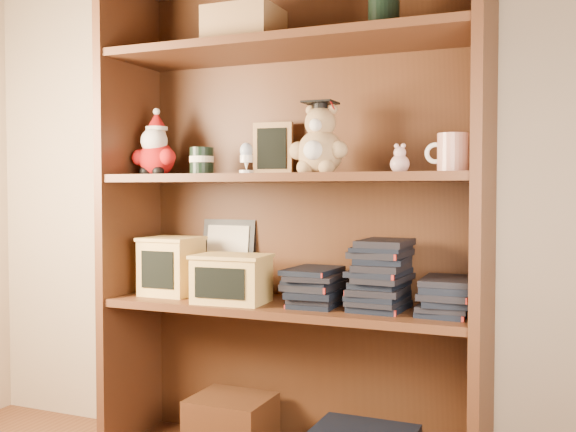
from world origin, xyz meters
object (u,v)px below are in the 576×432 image
object	(u,v)px
teacher_mug	(452,153)
treats_box	(172,266)
bookcase	(294,228)
grad_teddy_bear	(320,145)

from	to	relation	value
teacher_mug	treats_box	size ratio (longest dim) A/B	0.64
bookcase	teacher_mug	xyz separation A→B (m)	(0.50, -0.05, 0.23)
grad_teddy_bear	teacher_mug	world-z (taller)	grad_teddy_bear
bookcase	teacher_mug	distance (m)	0.55
grad_teddy_bear	teacher_mug	distance (m)	0.39
treats_box	grad_teddy_bear	bearing A→B (deg)	-0.64
bookcase	treats_box	distance (m)	0.44
bookcase	treats_box	xyz separation A→B (m)	(-0.42, -0.05, -0.13)
grad_teddy_bear	treats_box	bearing A→B (deg)	179.36
grad_teddy_bear	teacher_mug	xyz separation A→B (m)	(0.39, 0.01, -0.03)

